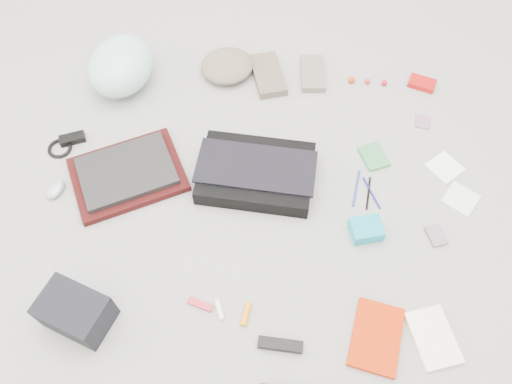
{
  "coord_description": "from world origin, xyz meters",
  "views": [
    {
      "loc": [
        0.02,
        -0.91,
        1.52
      ],
      "look_at": [
        0.0,
        0.0,
        0.05
      ],
      "focal_mm": 35.0,
      "sensor_mm": 36.0,
      "label": 1
    }
  ],
  "objects_px": {
    "book_red": "(376,337)",
    "accordion_wallet": "(366,230)",
    "messenger_bag": "(256,173)",
    "camera_bag": "(76,312)",
    "laptop": "(126,171)",
    "bike_helmet": "(121,66)"
  },
  "relations": [
    {
      "from": "book_red",
      "to": "accordion_wallet",
      "type": "bearing_deg",
      "value": 105.24
    },
    {
      "from": "messenger_bag",
      "to": "book_red",
      "type": "xyz_separation_m",
      "value": [
        0.38,
        -0.57,
        -0.02
      ]
    },
    {
      "from": "camera_bag",
      "to": "messenger_bag",
      "type": "bearing_deg",
      "value": 68.52
    },
    {
      "from": "camera_bag",
      "to": "accordion_wallet",
      "type": "xyz_separation_m",
      "value": [
        0.9,
        0.32,
        -0.04
      ]
    },
    {
      "from": "messenger_bag",
      "to": "camera_bag",
      "type": "relative_size",
      "value": 2.04
    },
    {
      "from": "book_red",
      "to": "accordion_wallet",
      "type": "height_order",
      "value": "accordion_wallet"
    },
    {
      "from": "laptop",
      "to": "camera_bag",
      "type": "bearing_deg",
      "value": -120.71
    },
    {
      "from": "messenger_bag",
      "to": "accordion_wallet",
      "type": "xyz_separation_m",
      "value": [
        0.38,
        -0.21,
        -0.01
      ]
    },
    {
      "from": "messenger_bag",
      "to": "laptop",
      "type": "distance_m",
      "value": 0.47
    },
    {
      "from": "bike_helmet",
      "to": "book_red",
      "type": "bearing_deg",
      "value": -36.17
    },
    {
      "from": "messenger_bag",
      "to": "bike_helmet",
      "type": "xyz_separation_m",
      "value": [
        -0.55,
        0.46,
        0.06
      ]
    },
    {
      "from": "messenger_bag",
      "to": "laptop",
      "type": "relative_size",
      "value": 1.23
    },
    {
      "from": "messenger_bag",
      "to": "camera_bag",
      "type": "distance_m",
      "value": 0.75
    },
    {
      "from": "camera_bag",
      "to": "bike_helmet",
      "type": "bearing_deg",
      "value": 114.61
    },
    {
      "from": "book_red",
      "to": "accordion_wallet",
      "type": "distance_m",
      "value": 0.36
    },
    {
      "from": "laptop",
      "to": "camera_bag",
      "type": "xyz_separation_m",
      "value": [
        -0.06,
        -0.53,
        0.03
      ]
    },
    {
      "from": "camera_bag",
      "to": "accordion_wallet",
      "type": "bearing_deg",
      "value": 42.6
    },
    {
      "from": "laptop",
      "to": "messenger_bag",
      "type": "bearing_deg",
      "value": -23.4
    },
    {
      "from": "laptop",
      "to": "accordion_wallet",
      "type": "distance_m",
      "value": 0.87
    },
    {
      "from": "camera_bag",
      "to": "accordion_wallet",
      "type": "relative_size",
      "value": 1.89
    },
    {
      "from": "messenger_bag",
      "to": "camera_bag",
      "type": "height_order",
      "value": "camera_bag"
    },
    {
      "from": "messenger_bag",
      "to": "book_red",
      "type": "distance_m",
      "value": 0.69
    }
  ]
}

